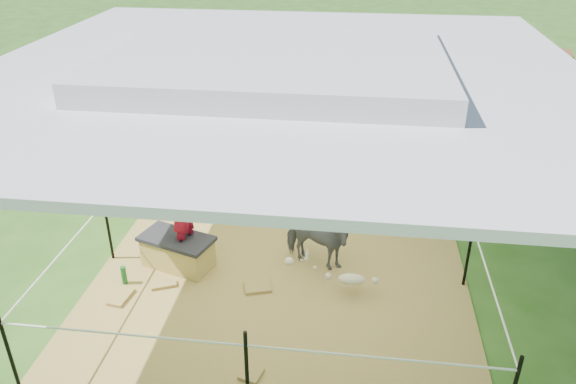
# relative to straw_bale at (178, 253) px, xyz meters

# --- Properties ---
(ground) EXTENTS (90.00, 90.00, 0.00)m
(ground) POSITION_rel_straw_bale_xyz_m (1.33, 0.06, -0.22)
(ground) COLOR #2D5919
(ground) RESTS_ON ground
(hay_patch) EXTENTS (4.60, 4.60, 0.03)m
(hay_patch) POSITION_rel_straw_bale_xyz_m (1.33, 0.06, -0.21)
(hay_patch) COLOR brown
(hay_patch) RESTS_ON ground
(canopy_tent) EXTENTS (6.30, 6.30, 2.90)m
(canopy_tent) POSITION_rel_straw_bale_xyz_m (1.33, 0.06, 2.47)
(canopy_tent) COLOR silver
(canopy_tent) RESTS_ON ground
(rope_fence) EXTENTS (4.54, 4.54, 1.00)m
(rope_fence) POSITION_rel_straw_bale_xyz_m (1.33, 0.06, 0.42)
(rope_fence) COLOR black
(rope_fence) RESTS_ON ground
(straw_bale) EXTENTS (0.96, 0.68, 0.38)m
(straw_bale) POSITION_rel_straw_bale_xyz_m (0.00, 0.00, 0.00)
(straw_bale) COLOR #A28C3B
(straw_bale) RESTS_ON hay_patch
(dark_cloth) EXTENTS (1.03, 0.74, 0.05)m
(dark_cloth) POSITION_rel_straw_bale_xyz_m (0.00, 0.00, 0.22)
(dark_cloth) COLOR black
(dark_cloth) RESTS_ON straw_bale
(woman) EXTENTS (0.35, 0.44, 1.04)m
(woman) POSITION_rel_straw_bale_xyz_m (0.10, 0.00, 0.71)
(woman) COLOR #B21128
(woman) RESTS_ON straw_bale
(green_bottle) EXTENTS (0.08, 0.08, 0.24)m
(green_bottle) POSITION_rel_straw_bale_xyz_m (-0.55, -0.45, -0.07)
(green_bottle) COLOR #166523
(green_bottle) RESTS_ON hay_patch
(pony) EXTENTS (1.00, 0.68, 0.77)m
(pony) POSITION_rel_straw_bale_xyz_m (1.75, 0.22, 0.19)
(pony) COLOR #4C4C51
(pony) RESTS_ON hay_patch
(pink_hat) EXTENTS (0.24, 0.24, 0.11)m
(pink_hat) POSITION_rel_straw_bale_xyz_m (1.75, 0.22, 0.63)
(pink_hat) COLOR pink
(pink_hat) RESTS_ON pony
(foal) EXTENTS (0.89, 0.50, 0.49)m
(foal) POSITION_rel_straw_bale_xyz_m (2.22, -0.31, 0.05)
(foal) COLOR beige
(foal) RESTS_ON hay_patch
(trash_barrel) EXTENTS (0.71, 0.71, 0.92)m
(trash_barrel) POSITION_rel_straw_bale_xyz_m (5.12, 5.69, 0.24)
(trash_barrel) COLOR blue
(trash_barrel) RESTS_ON ground
(picnic_table_near) EXTENTS (2.29, 2.07, 0.78)m
(picnic_table_near) POSITION_rel_straw_bale_xyz_m (3.03, 8.67, 0.17)
(picnic_table_near) COLOR brown
(picnic_table_near) RESTS_ON ground
(picnic_table_far) EXTENTS (2.25, 1.83, 0.83)m
(picnic_table_far) POSITION_rel_straw_bale_xyz_m (6.45, 9.21, 0.19)
(picnic_table_far) COLOR brown
(picnic_table_far) RESTS_ON ground
(distant_person) EXTENTS (0.72, 0.65, 1.21)m
(distant_person) POSITION_rel_straw_bale_xyz_m (3.07, 7.99, 0.38)
(distant_person) COLOR #3372C0
(distant_person) RESTS_ON ground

